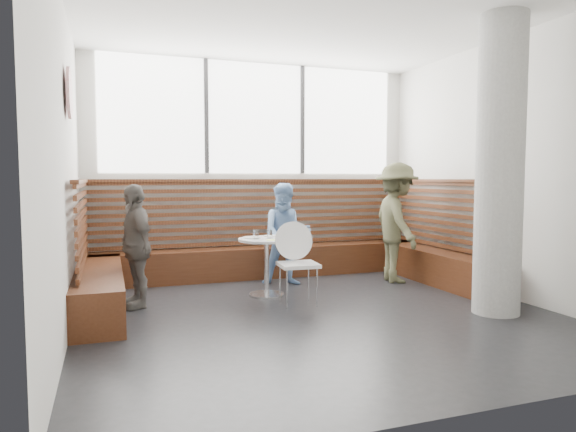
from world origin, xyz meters
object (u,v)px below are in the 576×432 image
object	(u,v)px
adult_man	(397,222)
child_back	(286,234)
child_left	(135,246)
cafe_chair	(296,256)
cafe_table	(266,255)
concrete_column	(500,167)

from	to	relation	value
adult_man	child_back	world-z (taller)	adult_man
adult_man	child_left	world-z (taller)	adult_man
cafe_chair	child_back	distance (m)	1.07
cafe_table	cafe_chair	distance (m)	0.54
concrete_column	child_left	size ratio (longest dim) A/B	2.27
concrete_column	cafe_chair	size ratio (longest dim) A/B	3.33
cafe_chair	adult_man	world-z (taller)	adult_man
cafe_chair	child_left	distance (m)	1.85
adult_man	child_back	bearing A→B (deg)	89.23
concrete_column	cafe_table	size ratio (longest dim) A/B	4.42
concrete_column	cafe_chair	xyz separation A→B (m)	(-1.91, 1.14, -1.04)
cafe_table	concrete_column	bearing A→B (deg)	-37.58
adult_man	cafe_table	bearing A→B (deg)	106.96
adult_man	child_left	xyz separation A→B (m)	(-3.58, -0.27, -0.14)
cafe_chair	child_left	xyz separation A→B (m)	(-1.79, 0.46, 0.14)
child_left	child_back	bearing A→B (deg)	91.07
child_left	adult_man	bearing A→B (deg)	79.53
concrete_column	child_back	distance (m)	2.89
concrete_column	child_left	distance (m)	4.13
cafe_chair	adult_man	xyz separation A→B (m)	(1.79, 0.73, 0.28)
cafe_table	cafe_chair	bearing A→B (deg)	-66.94
cafe_table	child_back	bearing A→B (deg)	50.05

